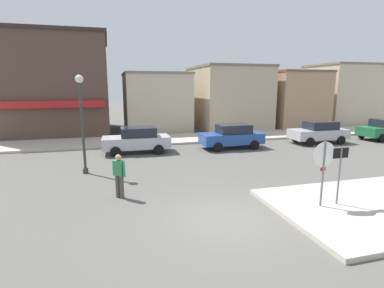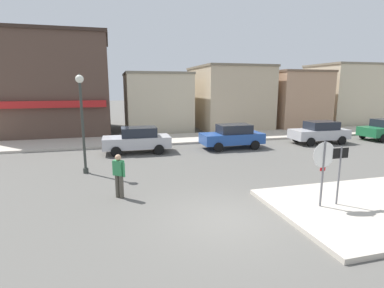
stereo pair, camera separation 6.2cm
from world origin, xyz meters
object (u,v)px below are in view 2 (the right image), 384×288
(stop_sign, at_px, (323,165))
(parked_car_second, at_px, (232,136))
(parked_car_third, at_px, (320,132))
(pedestrian_crossing_near, at_px, (119,175))
(one_way_sign, at_px, (339,170))
(lamp_post, at_px, (82,110))
(parked_car_nearest, at_px, (137,140))

(stop_sign, height_order, parked_car_second, stop_sign)
(parked_car_third, bearing_deg, parked_car_second, -179.80)
(stop_sign, distance_m, pedestrian_crossing_near, 6.94)
(stop_sign, xyz_separation_m, one_way_sign, (0.63, -0.00, -0.19))
(one_way_sign, xyz_separation_m, lamp_post, (-8.34, 6.52, 1.63))
(lamp_post, xyz_separation_m, parked_car_nearest, (2.73, 3.79, -2.15))
(lamp_post, height_order, pedestrian_crossing_near, lamp_post)
(stop_sign, distance_m, parked_car_third, 12.72)
(stop_sign, distance_m, parked_car_second, 10.12)
(pedestrian_crossing_near, bearing_deg, parked_car_second, 44.01)
(lamp_post, height_order, parked_car_third, lamp_post)
(stop_sign, bearing_deg, parked_car_second, 83.69)
(parked_car_second, bearing_deg, stop_sign, -96.31)
(lamp_post, relative_size, parked_car_second, 1.13)
(one_way_sign, distance_m, parked_car_third, 12.33)
(one_way_sign, height_order, parked_car_nearest, one_way_sign)
(parked_car_second, distance_m, pedestrian_crossing_near, 10.26)
(one_way_sign, relative_size, pedestrian_crossing_near, 1.30)
(parked_car_nearest, height_order, parked_car_third, same)
(one_way_sign, xyz_separation_m, parked_car_third, (7.12, 10.06, -0.52))
(stop_sign, relative_size, parked_car_third, 0.57)
(lamp_post, height_order, parked_car_nearest, lamp_post)
(parked_car_second, bearing_deg, pedestrian_crossing_near, -135.99)
(stop_sign, bearing_deg, one_way_sign, -0.14)
(pedestrian_crossing_near, bearing_deg, parked_car_third, 27.03)
(lamp_post, bearing_deg, parked_car_third, 12.87)
(parked_car_third, relative_size, pedestrian_crossing_near, 2.50)
(lamp_post, height_order, parked_car_second, lamp_post)
(stop_sign, xyz_separation_m, parked_car_third, (7.75, 10.05, -0.71))
(lamp_post, xyz_separation_m, parked_car_third, (15.46, 3.53, -2.15))
(one_way_sign, xyz_separation_m, parked_car_second, (0.48, 10.03, -0.52))
(lamp_post, distance_m, parked_car_second, 9.73)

